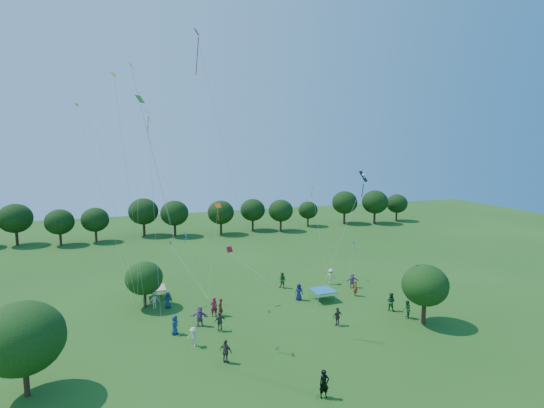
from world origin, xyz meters
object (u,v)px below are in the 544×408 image
(man_in_black, at_px, (324,384))
(pirate_kite, at_px, (362,179))
(near_tree_east, at_px, (425,285))
(red_high_kite, at_px, (211,94))
(tent_red_stripe, at_px, (154,288))
(tent_blue, at_px, (323,290))
(near_tree_north, at_px, (144,278))
(near_tree_west, at_px, (23,338))

(man_in_black, height_order, pirate_kite, pirate_kite)
(near_tree_east, bearing_deg, red_high_kite, 161.60)
(tent_red_stripe, height_order, tent_blue, same)
(near_tree_north, bearing_deg, tent_blue, -13.11)
(tent_blue, relative_size, man_in_black, 1.19)
(pirate_kite, bearing_deg, tent_blue, 104.96)
(tent_blue, distance_m, pirate_kite, 12.88)
(near_tree_west, bearing_deg, near_tree_east, 1.53)
(near_tree_east, xyz_separation_m, pirate_kite, (-4.70, 3.30, 9.31))
(red_high_kite, bearing_deg, near_tree_east, -18.40)
(near_tree_north, distance_m, man_in_black, 22.05)
(near_tree_east, bearing_deg, man_in_black, -151.61)
(man_in_black, bearing_deg, pirate_kite, 50.53)
(tent_red_stripe, xyz_separation_m, red_high_kite, (4.65, -8.69, 19.05))
(near_tree_north, relative_size, tent_blue, 2.10)
(man_in_black, relative_size, pirate_kite, 0.15)
(tent_blue, bearing_deg, near_tree_north, 166.89)
(near_tree_east, bearing_deg, pirate_kite, 144.97)
(pirate_kite, bearing_deg, near_tree_north, 154.46)
(near_tree_north, xyz_separation_m, tent_blue, (17.46, -4.07, -1.94))
(near_tree_east, xyz_separation_m, tent_red_stripe, (-22.41, 14.60, -2.53))
(near_tree_north, distance_m, tent_red_stripe, 3.22)
(near_tree_west, bearing_deg, man_in_black, -19.80)
(near_tree_north, bearing_deg, red_high_kite, -48.04)
(near_tree_west, relative_size, tent_red_stripe, 2.83)
(tent_red_stripe, distance_m, tent_blue, 17.60)
(red_high_kite, bearing_deg, man_in_black, -71.91)
(pirate_kite, bearing_deg, tent_red_stripe, 147.44)
(near_tree_east, distance_m, tent_red_stripe, 26.86)
(near_tree_east, bearing_deg, near_tree_north, 152.41)
(near_tree_west, xyz_separation_m, tent_blue, (25.32, 9.04, -2.87))
(near_tree_west, distance_m, tent_red_stripe, 18.06)
(near_tree_east, distance_m, tent_blue, 10.48)
(tent_red_stripe, bearing_deg, pirate_kite, -32.56)
(near_tree_east, relative_size, man_in_black, 2.92)
(tent_blue, bearing_deg, tent_red_stripe, 158.67)
(near_tree_east, xyz_separation_m, tent_blue, (-6.01, 8.20, -2.53))
(near_tree_west, distance_m, near_tree_east, 31.35)
(pirate_kite, height_order, red_high_kite, red_high_kite)
(near_tree_west, relative_size, red_high_kite, 0.26)
(near_tree_east, height_order, pirate_kite, pirate_kite)
(near_tree_west, xyz_separation_m, red_high_kite, (13.57, 6.74, 16.18))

